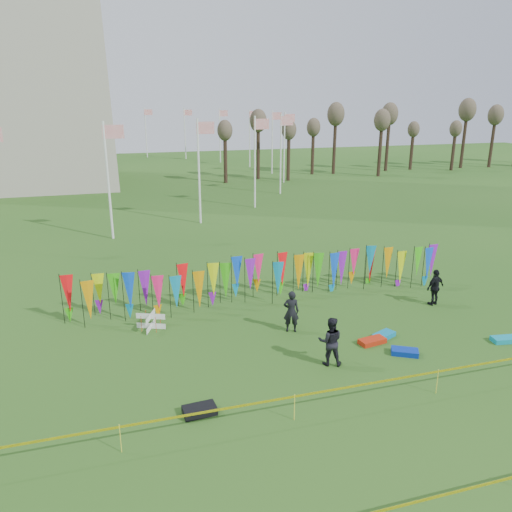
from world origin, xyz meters
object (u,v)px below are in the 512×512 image
object	(u,v)px
box_kite	(151,321)
kite_bag_red	(372,341)
person_right	(435,287)
kite_bag_blue	(405,352)
kite_bag_teal	(505,339)
kite_bag_turquoise	(384,335)
kite_bag_black	(200,410)
person_mid	(330,341)
person_left	(291,311)

from	to	relation	value
box_kite	kite_bag_red	distance (m)	9.24
person_right	kite_bag_blue	size ratio (longest dim) A/B	1.76
box_kite	kite_bag_red	xyz separation A→B (m)	(8.38, -3.89, -0.26)
person_right	kite_bag_teal	distance (m)	4.21
person_right	kite_bag_turquoise	world-z (taller)	person_right
box_kite	kite_bag_blue	distance (m)	10.43
kite_bag_blue	kite_bag_black	distance (m)	8.37
person_mid	kite_bag_blue	world-z (taller)	person_mid
box_kite	kite_bag_black	distance (m)	6.61
person_left	kite_bag_turquoise	xyz separation A→B (m)	(3.46, -1.65, -0.81)
person_mid	kite_bag_blue	distance (m)	3.19
kite_bag_black	kite_bag_turquoise	bearing A→B (deg)	19.91
person_right	kite_bag_turquoise	xyz separation A→B (m)	(-4.06, -2.38, -0.78)
kite_bag_turquoise	box_kite	bearing A→B (deg)	158.58
kite_bag_red	kite_bag_black	world-z (taller)	kite_bag_black
kite_bag_turquoise	person_left	bearing A→B (deg)	154.53
box_kite	kite_bag_black	size ratio (longest dim) A/B	0.70
person_right	kite_bag_red	world-z (taller)	person_right
person_right	kite_bag_turquoise	distance (m)	4.78
kite_bag_turquoise	person_mid	bearing A→B (deg)	-156.53
person_left	kite_bag_teal	world-z (taller)	person_left
kite_bag_teal	person_right	bearing A→B (deg)	95.91
kite_bag_red	kite_bag_blue	bearing A→B (deg)	-57.53
box_kite	person_left	xyz separation A→B (m)	(5.63, -1.92, 0.55)
person_left	kite_bag_red	bearing A→B (deg)	162.10
person_right	kite_bag_blue	bearing A→B (deg)	30.61
kite_bag_turquoise	kite_bag_red	xyz separation A→B (m)	(-0.72, -0.32, 0.00)
kite_bag_red	kite_bag_teal	size ratio (longest dim) A/B	1.06
box_kite	kite_bag_red	world-z (taller)	box_kite
box_kite	person_left	distance (m)	5.98
person_left	kite_bag_teal	xyz separation A→B (m)	(7.95, -3.38, -0.81)
box_kite	kite_bag_turquoise	bearing A→B (deg)	-21.42
person_mid	kite_bag_red	world-z (taller)	person_mid
kite_bag_turquoise	kite_bag_blue	bearing A→B (deg)	-88.95
kite_bag_turquoise	kite_bag_black	size ratio (longest dim) A/B	0.96
box_kite	kite_bag_blue	bearing A→B (deg)	-29.02
person_mid	person_left	bearing A→B (deg)	-62.02
box_kite	person_mid	bearing A→B (deg)	-39.01
person_right	kite_bag_teal	size ratio (longest dim) A/B	1.71
person_mid	kite_bag_teal	xyz separation A→B (m)	(7.54, -0.41, -0.83)
box_kite	kite_bag_turquoise	size ratio (longest dim) A/B	0.73
kite_bag_turquoise	kite_bag_teal	size ratio (longest dim) A/B	0.96
person_left	person_mid	bearing A→B (deg)	115.64
person_right	kite_bag_teal	bearing A→B (deg)	82.66
person_left	person_mid	distance (m)	3.00
kite_bag_black	person_mid	bearing A→B (deg)	17.73
kite_bag_teal	person_mid	bearing A→B (deg)	176.92
person_left	kite_bag_turquoise	distance (m)	3.92
person_left	person_mid	xyz separation A→B (m)	(0.41, -2.97, 0.02)
kite_bag_red	kite_bag_teal	distance (m)	5.39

